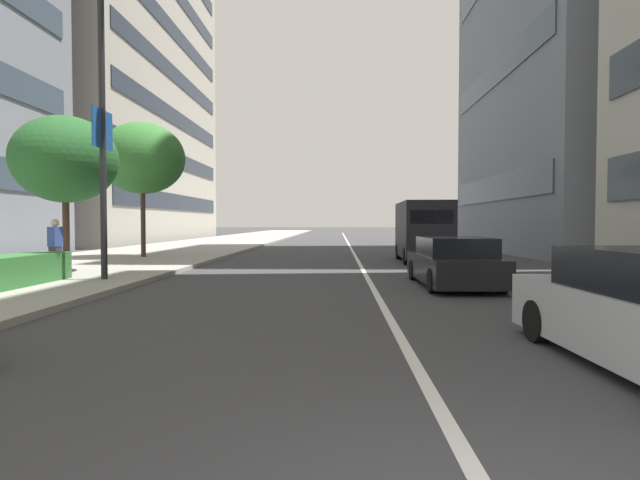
# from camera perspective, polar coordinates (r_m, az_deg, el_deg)

# --- Properties ---
(sidewalk_right_plaza) EXTENTS (160.00, 8.92, 0.15)m
(sidewalk_right_plaza) POSITION_cam_1_polar(r_m,az_deg,el_deg) (33.98, -15.18, -1.02)
(sidewalk_right_plaza) COLOR #A39E93
(sidewalk_right_plaza) RESTS_ON ground
(lane_centre_stripe) EXTENTS (110.00, 0.16, 0.01)m
(lane_centre_stripe) POSITION_cam_1_polar(r_m,az_deg,el_deg) (37.50, 3.35, -0.79)
(lane_centre_stripe) COLOR silver
(lane_centre_stripe) RESTS_ON ground
(car_far_down_avenue) EXTENTS (4.60, 1.98, 1.37)m
(car_far_down_avenue) POSITION_cam_1_polar(r_m,az_deg,el_deg) (14.91, 14.41, -2.43)
(car_far_down_avenue) COLOR black
(car_far_down_avenue) RESTS_ON ground
(delivery_van_ahead) EXTENTS (5.20, 2.22, 2.69)m
(delivery_van_ahead) POSITION_cam_1_polar(r_m,az_deg,el_deg) (23.97, 11.21, 1.08)
(delivery_van_ahead) COLOR black
(delivery_van_ahead) RESTS_ON ground
(street_lamp_with_banners) EXTENTS (1.26, 2.32, 9.01)m
(street_lamp_with_banners) POSITION_cam_1_polar(r_m,az_deg,el_deg) (16.39, -21.77, 14.63)
(street_lamp_with_banners) COLOR #232326
(street_lamp_with_banners) RESTS_ON sidewalk_right_plaza
(street_tree_near_plaza_corner) EXTENTS (3.34, 3.34, 5.12)m
(street_tree_near_plaza_corner) POSITION_cam_1_polar(r_m,az_deg,el_deg) (19.21, -26.13, 7.90)
(street_tree_near_plaza_corner) COLOR #473323
(street_tree_near_plaza_corner) RESTS_ON sidewalk_right_plaza
(street_tree_mid_sidewalk) EXTENTS (3.96, 3.96, 6.35)m
(street_tree_mid_sidewalk) POSITION_cam_1_polar(r_m,az_deg,el_deg) (26.33, -18.86, 8.44)
(street_tree_mid_sidewalk) COLOR #473323
(street_tree_mid_sidewalk) RESTS_ON sidewalk_right_plaza
(pedestrian_on_plaza) EXTENTS (0.43, 0.31, 1.73)m
(pedestrian_on_plaza) POSITION_cam_1_polar(r_m,az_deg,el_deg) (17.93, -26.99, -0.66)
(pedestrian_on_plaza) COLOR #2D2D33
(pedestrian_on_plaza) RESTS_ON sidewalk_right_plaza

